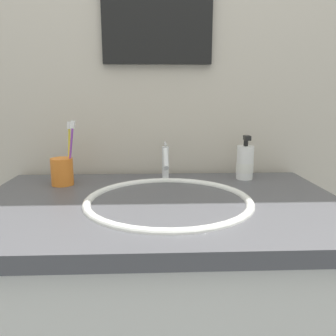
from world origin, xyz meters
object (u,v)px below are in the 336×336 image
(toothbrush_purple, at_px, (71,149))
(soap_dispenser, at_px, (245,163))
(toothbrush_cup, at_px, (62,172))
(faucet, at_px, (166,161))
(toothbrush_yellow, at_px, (69,148))

(toothbrush_purple, bearing_deg, soap_dispenser, 5.95)
(toothbrush_cup, relative_size, toothbrush_purple, 0.43)
(toothbrush_cup, distance_m, soap_dispenser, 0.63)
(faucet, relative_size, toothbrush_purple, 0.65)
(faucet, distance_m, toothbrush_yellow, 0.33)
(faucet, distance_m, toothbrush_cup, 0.35)
(toothbrush_cup, relative_size, toothbrush_yellow, 0.45)
(faucet, xyz_separation_m, toothbrush_purple, (-0.31, -0.04, 0.05))
(toothbrush_cup, xyz_separation_m, soap_dispenser, (0.63, 0.06, 0.01))
(faucet, distance_m, toothbrush_purple, 0.32)
(toothbrush_cup, bearing_deg, soap_dispenser, 5.22)
(toothbrush_purple, xyz_separation_m, toothbrush_yellow, (-0.01, 0.03, -0.00))
(toothbrush_purple, height_order, toothbrush_yellow, toothbrush_purple)
(faucet, bearing_deg, toothbrush_purple, -172.50)
(toothbrush_purple, xyz_separation_m, soap_dispenser, (0.60, 0.06, -0.06))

